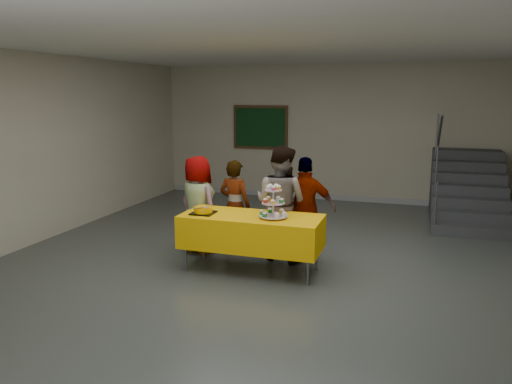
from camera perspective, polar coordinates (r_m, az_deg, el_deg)
room_shell at (r=6.33m, az=1.96°, el=9.08°), size 10.00×10.04×3.02m
bake_table at (r=6.70m, az=-0.53°, el=-4.47°), size 1.88×0.78×0.77m
cupcake_stand at (r=6.47m, az=1.98°, el=-1.40°), size 0.38×0.38×0.44m
bear_cake at (r=6.77m, az=-6.05°, el=-1.98°), size 0.32×0.36×0.12m
schoolchild_a at (r=7.51m, az=-6.64°, el=-1.45°), size 0.84×0.71×1.46m
schoolchild_b at (r=7.56m, az=-2.43°, el=-1.55°), size 0.56×0.41×1.40m
schoolchild_c at (r=7.12m, az=2.82°, el=-1.30°), size 0.94×0.81×1.65m
schoolchild_d at (r=7.21m, az=5.68°, el=-1.86°), size 0.92×0.50×1.48m
staircase at (r=10.40m, az=22.92°, el=-0.09°), size 1.30×2.40×2.04m
noticeboard at (r=11.59m, az=0.50°, el=7.41°), size 1.30×0.05×1.00m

